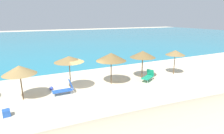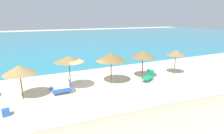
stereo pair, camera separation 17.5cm
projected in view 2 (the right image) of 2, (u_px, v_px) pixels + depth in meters
The scene contains 11 objects.
ground_plane at pixel (87, 91), 14.37m from camera, with size 160.00×160.00×0.00m, color beige.
sea_water at pixel (42, 39), 48.34m from camera, with size 160.00×66.44×0.01m, color teal.
beach_umbrella_1 at pixel (19, 70), 12.36m from camera, with size 2.22×2.22×2.47m.
beach_umbrella_2 at pixel (69, 59), 13.78m from camera, with size 2.25×2.25×2.78m.
beach_umbrella_3 at pixel (111, 57), 15.29m from camera, with size 2.58×2.58×2.73m.
beach_umbrella_4 at pixel (143, 54), 16.77m from camera, with size 2.37×2.37×2.63m.
beach_umbrella_5 at pixel (176, 53), 17.99m from camera, with size 1.90×1.90×2.47m.
lounge_chair_0 at pixel (148, 76), 16.52m from camera, with size 1.59×1.30×0.97m.
lounge_chair_2 at pixel (65, 89), 13.70m from camera, with size 1.55×0.58×1.07m.
beach_ball at pixel (51, 88), 14.53m from camera, with size 0.30×0.30×0.30m, color blue.
cooler_box at pixel (6, 112), 10.67m from camera, with size 0.41×0.41×0.41m, color blue.
Camera 2 is at (-3.93, -12.94, 5.57)m, focal length 29.20 mm.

